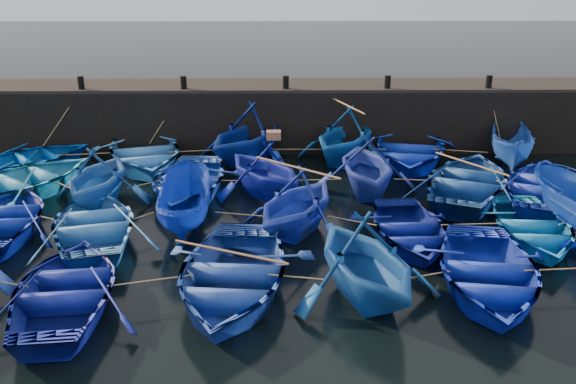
{
  "coord_description": "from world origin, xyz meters",
  "views": [
    {
      "loc": [
        -0.25,
        -15.38,
        7.78
      ],
      "look_at": [
        0.0,
        3.2,
        0.7
      ],
      "focal_mm": 40.0,
      "sensor_mm": 36.0,
      "label": 1
    }
  ],
  "objects_px": {
    "boat_0": "(32,158)",
    "boat_8": "(187,181)",
    "boat_13": "(5,218)",
    "wooden_crate": "(274,135)"
  },
  "relations": [
    {
      "from": "boat_8",
      "to": "wooden_crate",
      "type": "distance_m",
      "value": 3.31
    },
    {
      "from": "boat_13",
      "to": "boat_8",
      "type": "bearing_deg",
      "value": -154.19
    },
    {
      "from": "boat_8",
      "to": "wooden_crate",
      "type": "xyz_separation_m",
      "value": [
        2.89,
        -0.05,
        1.6
      ]
    },
    {
      "from": "boat_0",
      "to": "boat_8",
      "type": "height_order",
      "value": "boat_8"
    },
    {
      "from": "boat_0",
      "to": "boat_13",
      "type": "bearing_deg",
      "value": 153.84
    },
    {
      "from": "boat_0",
      "to": "boat_8",
      "type": "relative_size",
      "value": 0.89
    },
    {
      "from": "boat_0",
      "to": "boat_8",
      "type": "xyz_separation_m",
      "value": [
        6.16,
        -2.82,
        0.06
      ]
    },
    {
      "from": "boat_8",
      "to": "wooden_crate",
      "type": "height_order",
      "value": "wooden_crate"
    },
    {
      "from": "boat_13",
      "to": "wooden_crate",
      "type": "relative_size",
      "value": 9.84
    },
    {
      "from": "boat_8",
      "to": "boat_13",
      "type": "relative_size",
      "value": 1.07
    }
  ]
}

